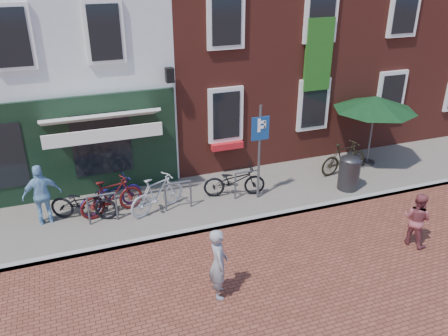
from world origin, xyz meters
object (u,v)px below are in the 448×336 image
object	(u,v)px
bicycle_5	(344,158)
cafe_person	(42,195)
litter_bin	(349,171)
boy	(417,219)
bicycle_1	(112,197)
bicycle_3	(157,194)
bicycle_4	(234,181)
parasol	(376,101)
parking_sign	(260,141)
bicycle_2	(111,195)
bicycle_0	(84,203)
woman	(218,263)

from	to	relation	value
bicycle_5	cafe_person	bearing A→B (deg)	81.99
litter_bin	boy	world-z (taller)	boy
litter_bin	bicycle_1	xyz separation A→B (m)	(-6.72, 0.89, -0.07)
bicycle_3	bicycle_4	xyz separation A→B (m)	(2.25, 0.12, -0.05)
boy	cafe_person	world-z (taller)	cafe_person
parasol	bicycle_4	xyz separation A→B (m)	(-4.89, -0.52, -1.70)
parking_sign	cafe_person	world-z (taller)	parking_sign
cafe_person	bicycle_1	world-z (taller)	cafe_person
litter_bin	bicycle_2	distance (m)	6.81
litter_bin	parking_sign	size ratio (longest dim) A/B	0.41
bicycle_1	bicycle_5	xyz separation A→B (m)	(7.17, 0.08, 0.00)
parking_sign	bicycle_3	world-z (taller)	parking_sign
litter_bin	bicycle_1	bearing A→B (deg)	172.47
bicycle_5	bicycle_2	bearing A→B (deg)	81.26
parasol	bicycle_3	bearing A→B (deg)	-174.89
bicycle_4	bicycle_5	distance (m)	3.76
boy	bicycle_3	xyz separation A→B (m)	(-5.53, 3.49, -0.07)
parking_sign	bicycle_0	distance (m)	4.92
bicycle_1	bicycle_3	world-z (taller)	same
parking_sign	woman	distance (m)	4.26
bicycle_4	bicycle_1	bearing A→B (deg)	100.43
litter_bin	cafe_person	distance (m)	8.47
boy	cafe_person	bearing A→B (deg)	41.26
bicycle_1	bicycle_3	xyz separation A→B (m)	(1.17, -0.25, 0.00)
parking_sign	litter_bin	bearing A→B (deg)	-8.24
parking_sign	boy	distance (m)	4.37
parasol	bicycle_2	xyz separation A→B (m)	(-8.31, -0.17, -1.70)
cafe_person	boy	bearing A→B (deg)	148.53
bicycle_0	bicycle_1	size ratio (longest dim) A/B	1.03
bicycle_0	bicycle_4	size ratio (longest dim) A/B	1.00
litter_bin	parasol	size ratio (longest dim) A/B	0.43
litter_bin	woman	xyz separation A→B (m)	(-5.09, -2.99, 0.11)
bicycle_2	bicycle_0	bearing A→B (deg)	89.58
cafe_person	bicycle_3	xyz separation A→B (m)	(2.85, -0.39, -0.30)
bicycle_0	woman	bearing A→B (deg)	-125.52
bicycle_0	bicycle_4	distance (m)	4.14
parking_sign	woman	bearing A→B (deg)	-125.00
parasol	cafe_person	bearing A→B (deg)	-178.56
bicycle_5	bicycle_3	bearing A→B (deg)	85.53
litter_bin	woman	world-z (taller)	woman
litter_bin	boy	size ratio (longest dim) A/B	0.82
woman	bicycle_0	world-z (taller)	woman
woman	boy	xyz separation A→B (m)	(5.06, 0.13, -0.10)
litter_bin	cafe_person	bearing A→B (deg)	173.03
bicycle_0	bicycle_4	xyz separation A→B (m)	(4.14, -0.15, 0.00)
parking_sign	bicycle_5	xyz separation A→B (m)	(3.17, 0.58, -1.22)
boy	cafe_person	distance (m)	9.23
woman	bicycle_4	xyz separation A→B (m)	(1.78, 3.74, -0.23)
parking_sign	bicycle_1	world-z (taller)	parking_sign
bicycle_1	bicycle_4	distance (m)	3.42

